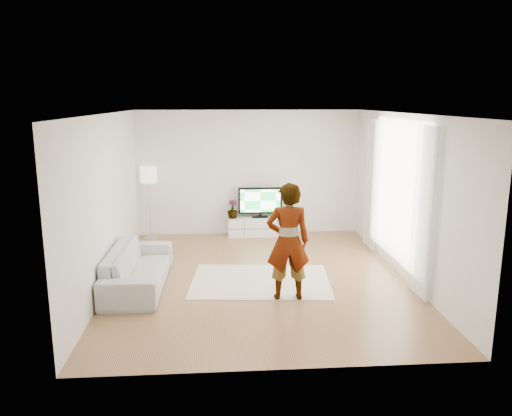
{
  "coord_description": "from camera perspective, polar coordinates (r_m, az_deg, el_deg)",
  "views": [
    {
      "loc": [
        -0.66,
        -8.14,
        3.02
      ],
      "look_at": [
        -0.03,
        0.4,
        1.16
      ],
      "focal_mm": 35.0,
      "sensor_mm": 36.0,
      "label": 1
    }
  ],
  "objects": [
    {
      "name": "player",
      "position": [
        7.58,
        3.67,
        -3.85
      ],
      "size": [
        0.67,
        0.45,
        1.81
      ],
      "primitive_type": "imported",
      "rotation": [
        0.0,
        0.0,
        3.12
      ],
      "color": "#334772",
      "rests_on": "rug"
    },
    {
      "name": "curtain_far",
      "position": [
        10.35,
        13.04,
        2.68
      ],
      "size": [
        0.04,
        0.7,
        2.6
      ],
      "primitive_type": "cube",
      "color": "white",
      "rests_on": "floor"
    },
    {
      "name": "potted_plant",
      "position": [
        11.17,
        -2.7,
        -0.14
      ],
      "size": [
        0.24,
        0.24,
        0.41
      ],
      "primitive_type": "imported",
      "rotation": [
        0.0,
        0.0,
        0.02
      ],
      "color": "#3F7238",
      "rests_on": "media_console"
    },
    {
      "name": "floor_lamp",
      "position": [
        11.08,
        -12.2,
        3.4
      ],
      "size": [
        0.36,
        0.36,
        1.61
      ],
      "color": "silver",
      "rests_on": "floor"
    },
    {
      "name": "television",
      "position": [
        11.2,
        0.49,
        0.78
      ],
      "size": [
        0.99,
        0.19,
        0.69
      ],
      "color": "black",
      "rests_on": "media_console"
    },
    {
      "name": "game_console",
      "position": [
        11.3,
        3.75,
        -0.57
      ],
      "size": [
        0.05,
        0.14,
        0.19
      ],
      "rotation": [
        0.0,
        0.0,
        0.01
      ],
      "color": "white",
      "rests_on": "media_console"
    },
    {
      "name": "media_console",
      "position": [
        11.3,
        0.49,
        -2.13
      ],
      "size": [
        1.47,
        0.42,
        0.41
      ],
      "color": "white",
      "rests_on": "floor"
    },
    {
      "name": "ceiling",
      "position": [
        8.17,
        0.4,
        10.74
      ],
      "size": [
        6.0,
        6.0,
        0.0
      ],
      "primitive_type": "plane",
      "color": "white",
      "rests_on": "wall_back"
    },
    {
      "name": "rug",
      "position": [
        8.56,
        0.51,
        -8.34
      ],
      "size": [
        2.45,
        1.87,
        0.01
      ],
      "primitive_type": "cube",
      "rotation": [
        0.0,
        0.0,
        -0.09
      ],
      "color": "beige",
      "rests_on": "floor"
    },
    {
      "name": "curtain_near",
      "position": [
        7.95,
        18.52,
        -0.5
      ],
      "size": [
        0.04,
        0.7,
        2.6
      ],
      "primitive_type": "cube",
      "color": "white",
      "rests_on": "floor"
    },
    {
      "name": "wall_back",
      "position": [
        11.28,
        -0.84,
        4.03
      ],
      "size": [
        5.0,
        0.02,
        2.8
      ],
      "primitive_type": "cube",
      "color": "white",
      "rests_on": "floor"
    },
    {
      "name": "wall_right",
      "position": [
        8.88,
        16.68,
        1.25
      ],
      "size": [
        0.02,
        6.0,
        2.8
      ],
      "primitive_type": "cube",
      "color": "white",
      "rests_on": "floor"
    },
    {
      "name": "sofa",
      "position": [
        8.48,
        -13.32,
        -6.61
      ],
      "size": [
        0.91,
        2.24,
        0.65
      ],
      "primitive_type": "imported",
      "rotation": [
        0.0,
        0.0,
        1.55
      ],
      "color": "#ACACA8",
      "rests_on": "floor"
    },
    {
      "name": "wall_front",
      "position": [
        5.43,
        2.95,
        -5.1
      ],
      "size": [
        5.0,
        0.02,
        2.8
      ],
      "primitive_type": "cube",
      "color": "white",
      "rests_on": "floor"
    },
    {
      "name": "floor",
      "position": [
        8.71,
        0.38,
        -8.01
      ],
      "size": [
        6.0,
        6.0,
        0.0
      ],
      "primitive_type": "plane",
      "color": "#A87C4C",
      "rests_on": "ground"
    },
    {
      "name": "window",
      "position": [
        9.14,
        15.93,
        1.92
      ],
      "size": [
        0.01,
        2.6,
        2.5
      ],
      "primitive_type": "cube",
      "color": "white",
      "rests_on": "wall_right"
    },
    {
      "name": "wall_left",
      "position": [
        8.5,
        -16.65,
        0.77
      ],
      "size": [
        0.02,
        6.0,
        2.8
      ],
      "primitive_type": "cube",
      "color": "white",
      "rests_on": "floor"
    }
  ]
}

